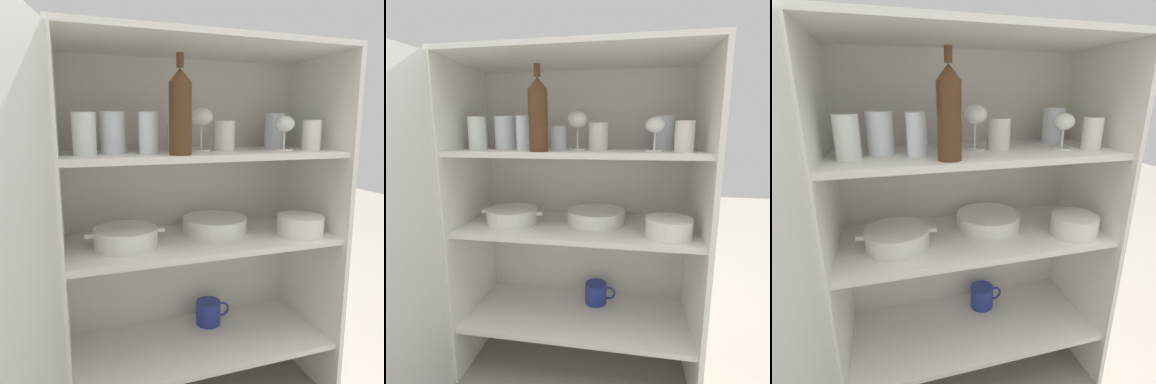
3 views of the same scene
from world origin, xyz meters
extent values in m
cube|color=silver|center=(0.00, 0.39, 0.63)|extent=(0.95, 0.02, 1.26)
cube|color=white|center=(-0.47, 0.19, 0.63)|extent=(0.02, 0.42, 1.26)
cube|color=white|center=(0.47, 0.19, 0.63)|extent=(0.02, 0.42, 1.26)
cube|color=white|center=(0.00, 0.19, 1.27)|extent=(0.95, 0.42, 0.02)
cube|color=silver|center=(0.00, 0.19, 0.22)|extent=(0.92, 0.38, 0.02)
cube|color=silver|center=(0.00, 0.19, 0.62)|extent=(0.92, 0.38, 0.02)
cube|color=silver|center=(0.00, 0.19, 0.92)|extent=(0.92, 0.38, 0.02)
cube|color=silver|center=(-0.53, -0.25, 0.63)|extent=(0.13, 0.47, 1.26)
cylinder|color=white|center=(-0.38, 0.14, 0.99)|extent=(0.07, 0.07, 0.12)
cylinder|color=white|center=(-0.30, 0.19, 1.00)|extent=(0.08, 0.08, 0.13)
cylinder|color=silver|center=(0.08, 0.19, 0.98)|extent=(0.08, 0.08, 0.10)
cylinder|color=white|center=(-0.19, 0.13, 1.00)|extent=(0.06, 0.06, 0.13)
cylinder|color=white|center=(0.33, 0.27, 1.00)|extent=(0.08, 0.08, 0.13)
cylinder|color=silver|center=(0.38, 0.11, 0.98)|extent=(0.07, 0.07, 0.10)
cylinder|color=white|center=(-0.08, 0.22, 0.98)|extent=(0.06, 0.06, 0.09)
cylinder|color=white|center=(0.29, 0.13, 0.93)|extent=(0.06, 0.06, 0.01)
cylinder|color=white|center=(0.29, 0.13, 0.97)|extent=(0.01, 0.01, 0.06)
ellipsoid|color=white|center=(0.29, 0.13, 1.02)|extent=(0.07, 0.07, 0.06)
cylinder|color=white|center=(0.00, 0.19, 0.93)|extent=(0.07, 0.07, 0.01)
cylinder|color=white|center=(0.00, 0.19, 0.98)|extent=(0.01, 0.01, 0.08)
ellipsoid|color=white|center=(0.00, 0.19, 1.05)|extent=(0.08, 0.08, 0.06)
cylinder|color=#4C2D19|center=(-0.11, 0.06, 1.04)|extent=(0.07, 0.07, 0.21)
cone|color=#4C2D19|center=(-0.11, 0.06, 1.16)|extent=(0.07, 0.07, 0.04)
cylinder|color=#4C2D19|center=(-0.11, 0.06, 1.20)|extent=(0.02, 0.02, 0.04)
cylinder|color=white|center=(0.07, 0.24, 0.63)|extent=(0.24, 0.24, 0.01)
cylinder|color=white|center=(0.07, 0.24, 0.64)|extent=(0.24, 0.24, 0.01)
cylinder|color=white|center=(0.07, 0.24, 0.65)|extent=(0.24, 0.24, 0.01)
cylinder|color=white|center=(0.07, 0.24, 0.66)|extent=(0.24, 0.24, 0.01)
cylinder|color=white|center=(0.07, 0.24, 0.67)|extent=(0.24, 0.24, 0.01)
cylinder|color=white|center=(0.07, 0.24, 0.68)|extent=(0.24, 0.24, 0.01)
cylinder|color=silver|center=(0.35, 0.10, 0.67)|extent=(0.16, 0.16, 0.07)
torus|color=silver|center=(0.35, 0.10, 0.70)|extent=(0.16, 0.16, 0.01)
cylinder|color=silver|center=(-0.27, 0.17, 0.66)|extent=(0.21, 0.21, 0.06)
cube|color=silver|center=(-0.38, 0.17, 0.68)|extent=(0.03, 0.02, 0.01)
cube|color=silver|center=(-0.15, 0.17, 0.68)|extent=(0.03, 0.02, 0.01)
cylinder|color=#283893|center=(0.07, 0.29, 0.28)|extent=(0.10, 0.10, 0.09)
torus|color=#283893|center=(0.13, 0.29, 0.28)|extent=(0.06, 0.01, 0.06)
camera|label=1|loc=(-0.44, -1.01, 1.02)|focal=35.00mm
camera|label=2|loc=(0.20, -0.96, 0.99)|focal=28.00mm
camera|label=3|loc=(-0.29, -0.74, 1.10)|focal=28.00mm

